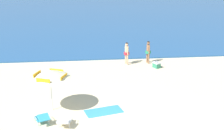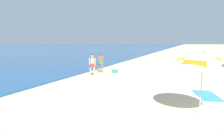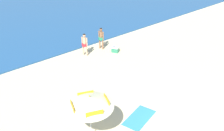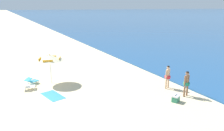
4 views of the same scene
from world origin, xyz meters
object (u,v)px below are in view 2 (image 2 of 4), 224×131
beach_umbrella_striped_main (203,60)px  beach_towel (207,95)px  person_standing_beside (100,61)px  person_standing_near_shore (92,63)px  cooler_box (115,70)px

beach_umbrella_striped_main → beach_towel: size_ratio=1.52×
person_standing_beside → beach_towel: bearing=-117.1°
person_standing_near_shore → beach_towel: person_standing_near_shore is taller
beach_umbrella_striped_main → person_standing_near_shore: beach_umbrella_striped_main is taller
beach_umbrella_striped_main → person_standing_beside: size_ratio=1.70×
person_standing_beside → cooler_box: 1.39m
person_standing_beside → beach_towel: 8.31m
beach_umbrella_striped_main → beach_towel: bearing=-10.0°
person_standing_beside → beach_towel: person_standing_beside is taller
person_standing_near_shore → cooler_box: bearing=-27.3°
beach_umbrella_striped_main → cooler_box: beach_umbrella_striped_main is taller
person_standing_near_shore → person_standing_beside: person_standing_beside is taller
beach_umbrella_striped_main → person_standing_beside: beach_umbrella_striped_main is taller
beach_umbrella_striped_main → person_standing_beside: 9.36m
beach_umbrella_striped_main → person_standing_near_shore: size_ratio=1.72×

